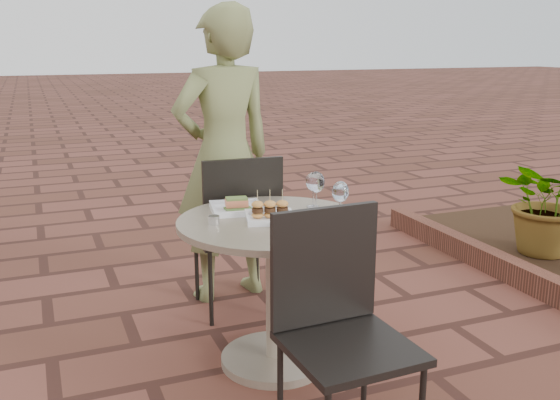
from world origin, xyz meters
name	(u,v)px	position (x,y,z in m)	size (l,w,h in m)	color
ground	(316,352)	(0.00, 0.00, 0.00)	(60.00, 60.00, 0.00)	brown
cafe_table	(274,269)	(-0.23, -0.02, 0.48)	(0.90, 0.90, 0.73)	gray
chair_far	(239,223)	(-0.21, 0.58, 0.55)	(0.46, 0.46, 0.93)	black
chair_near	(337,313)	(-0.24, -0.69, 0.55)	(0.46, 0.46, 0.93)	black
diner	(224,156)	(-0.20, 0.89, 0.87)	(0.64, 0.42, 1.74)	olive
plate_salmon	(237,207)	(-0.35, 0.19, 0.75)	(0.28, 0.28, 0.07)	white
plate_sliders	(270,213)	(-0.25, -0.02, 0.76)	(0.27, 0.27, 0.14)	white
plate_tuna	(317,230)	(-0.14, -0.29, 0.75)	(0.28, 0.28, 0.03)	white
wine_glass_right	(340,193)	(0.04, -0.14, 0.86)	(0.08, 0.08, 0.18)	white
wine_glass_mid	(316,183)	(0.01, 0.05, 0.87)	(0.08, 0.08, 0.19)	white
wine_glass_far	(313,183)	(0.03, 0.12, 0.85)	(0.07, 0.07, 0.18)	white
steel_ramekin	(214,220)	(-0.51, 0.01, 0.75)	(0.05, 0.05, 0.04)	silver
cutlery_set	(349,222)	(0.07, -0.18, 0.73)	(0.08, 0.18, 0.00)	silver
planter_curb	(523,276)	(1.60, 0.30, 0.07)	(0.12, 3.00, 0.15)	brown
potted_plant_a	(547,199)	(2.10, 0.66, 0.45)	(0.70, 0.61, 0.78)	#33662D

